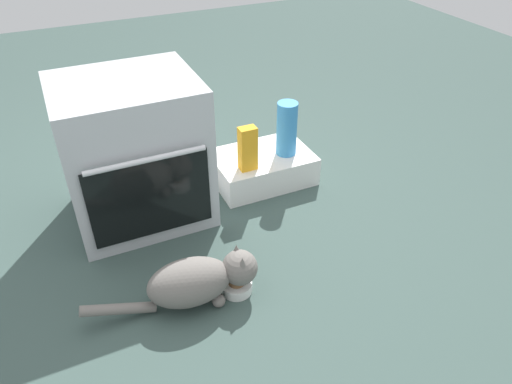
{
  "coord_description": "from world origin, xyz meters",
  "views": [
    {
      "loc": [
        -0.38,
        -1.59,
        1.52
      ],
      "look_at": [
        0.36,
        0.03,
        0.25
      ],
      "focal_mm": 33.51,
      "sensor_mm": 36.0,
      "label": 1
    }
  ],
  "objects_px": {
    "oven": "(134,153)",
    "juice_carton": "(248,149)",
    "water_bottle": "(287,129)",
    "cat": "(198,280)",
    "pantry_cabinet": "(262,167)",
    "food_bowl": "(237,286)"
  },
  "relations": [
    {
      "from": "food_bowl",
      "to": "cat",
      "type": "xyz_separation_m",
      "value": [
        -0.16,
        0.02,
        0.09
      ]
    },
    {
      "from": "pantry_cabinet",
      "to": "cat",
      "type": "bearing_deg",
      "value": -131.05
    },
    {
      "from": "water_bottle",
      "to": "pantry_cabinet",
      "type": "bearing_deg",
      "value": 163.49
    },
    {
      "from": "oven",
      "to": "juice_carton",
      "type": "distance_m",
      "value": 0.57
    },
    {
      "from": "oven",
      "to": "water_bottle",
      "type": "relative_size",
      "value": 2.38
    },
    {
      "from": "pantry_cabinet",
      "to": "juice_carton",
      "type": "relative_size",
      "value": 2.24
    },
    {
      "from": "water_bottle",
      "to": "juice_carton",
      "type": "bearing_deg",
      "value": -167.05
    },
    {
      "from": "pantry_cabinet",
      "to": "food_bowl",
      "type": "height_order",
      "value": "pantry_cabinet"
    },
    {
      "from": "cat",
      "to": "juice_carton",
      "type": "distance_m",
      "value": 0.8
    },
    {
      "from": "juice_carton",
      "to": "oven",
      "type": "bearing_deg",
      "value": 172.05
    },
    {
      "from": "food_bowl",
      "to": "water_bottle",
      "type": "bearing_deg",
      "value": 49.58
    },
    {
      "from": "pantry_cabinet",
      "to": "cat",
      "type": "distance_m",
      "value": 0.94
    },
    {
      "from": "oven",
      "to": "water_bottle",
      "type": "xyz_separation_m",
      "value": [
        0.81,
        -0.02,
        -0.04
      ]
    },
    {
      "from": "pantry_cabinet",
      "to": "cat",
      "type": "height_order",
      "value": "cat"
    },
    {
      "from": "oven",
      "to": "juice_carton",
      "type": "xyz_separation_m",
      "value": [
        0.56,
        -0.08,
        -0.07
      ]
    },
    {
      "from": "cat",
      "to": "water_bottle",
      "type": "bearing_deg",
      "value": 47.68
    },
    {
      "from": "juice_carton",
      "to": "water_bottle",
      "type": "bearing_deg",
      "value": 12.95
    },
    {
      "from": "oven",
      "to": "juice_carton",
      "type": "height_order",
      "value": "oven"
    },
    {
      "from": "oven",
      "to": "water_bottle",
      "type": "height_order",
      "value": "oven"
    },
    {
      "from": "food_bowl",
      "to": "pantry_cabinet",
      "type": "bearing_deg",
      "value": 57.7
    },
    {
      "from": "oven",
      "to": "cat",
      "type": "distance_m",
      "value": 0.73
    },
    {
      "from": "food_bowl",
      "to": "juice_carton",
      "type": "height_order",
      "value": "juice_carton"
    }
  ]
}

